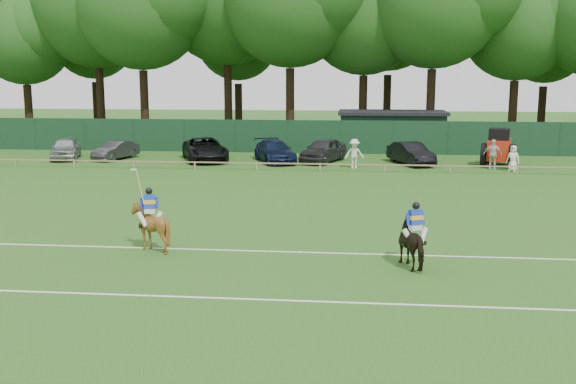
# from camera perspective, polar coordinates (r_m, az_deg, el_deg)

# --- Properties ---
(ground) EXTENTS (160.00, 160.00, 0.00)m
(ground) POSITION_cam_1_polar(r_m,az_deg,el_deg) (24.73, -1.86, -4.42)
(ground) COLOR #1E4C14
(ground) RESTS_ON ground
(horse_dark) EXTENTS (1.49, 2.03, 1.56)m
(horse_dark) POSITION_cam_1_polar(r_m,az_deg,el_deg) (22.12, 10.68, -4.29)
(horse_dark) COLOR black
(horse_dark) RESTS_ON ground
(horse_chestnut) EXTENTS (1.73, 1.85, 1.69)m
(horse_chestnut) POSITION_cam_1_polar(r_m,az_deg,el_deg) (24.21, -11.59, -2.90)
(horse_chestnut) COLOR brown
(horse_chestnut) RESTS_ON ground
(sedan_silver) EXTENTS (3.05, 4.83, 1.53)m
(sedan_silver) POSITION_cam_1_polar(r_m,az_deg,el_deg) (50.31, -18.30, 3.54)
(sedan_silver) COLOR #ABADB0
(sedan_silver) RESTS_ON ground
(sedan_grey) EXTENTS (2.47, 4.12, 1.28)m
(sedan_grey) POSITION_cam_1_polar(r_m,az_deg,el_deg) (49.15, -14.39, 3.44)
(sedan_grey) COLOR #2E2F31
(sedan_grey) RESTS_ON ground
(suv_black) EXTENTS (4.51, 6.30, 1.59)m
(suv_black) POSITION_cam_1_polar(r_m,az_deg,el_deg) (47.23, -7.03, 3.61)
(suv_black) COLOR black
(suv_black) RESTS_ON ground
(sedan_navy) EXTENTS (3.78, 5.48, 1.47)m
(sedan_navy) POSITION_cam_1_polar(r_m,az_deg,el_deg) (46.25, -1.12, 3.47)
(sedan_navy) COLOR #131D3C
(sedan_navy) RESTS_ON ground
(hatch_grey) EXTENTS (3.50, 5.14, 1.62)m
(hatch_grey) POSITION_cam_1_polar(r_m,az_deg,el_deg) (46.32, 3.00, 3.56)
(hatch_grey) COLOR #323134
(hatch_grey) RESTS_ON ground
(estate_black) EXTENTS (3.17, 4.72, 1.47)m
(estate_black) POSITION_cam_1_polar(r_m,az_deg,el_deg) (45.81, 10.37, 3.23)
(estate_black) COLOR black
(estate_black) RESTS_ON ground
(spectator_left) EXTENTS (1.31, 0.87, 1.89)m
(spectator_left) POSITION_cam_1_polar(r_m,az_deg,el_deg) (43.43, 5.64, 3.24)
(spectator_left) COLOR silver
(spectator_left) RESTS_ON ground
(spectator_mid) EXTENTS (1.18, 0.64, 1.92)m
(spectator_mid) POSITION_cam_1_polar(r_m,az_deg,el_deg) (44.76, 16.93, 3.07)
(spectator_mid) COLOR beige
(spectator_mid) RESTS_ON ground
(spectator_right) EXTENTS (0.95, 0.85, 1.63)m
(spectator_right) POSITION_cam_1_polar(r_m,az_deg,el_deg) (44.23, 18.52, 2.71)
(spectator_right) COLOR white
(spectator_right) RESTS_ON ground
(rider_dark) EXTENTS (0.91, 0.56, 1.41)m
(rider_dark) POSITION_cam_1_polar(r_m,az_deg,el_deg) (21.95, 10.76, -2.50)
(rider_dark) COLOR silver
(rider_dark) RESTS_ON ground
(rider_chestnut) EXTENTS (0.98, 0.52, 2.05)m
(rider_chestnut) POSITION_cam_1_polar(r_m,az_deg,el_deg) (24.04, -11.66, -1.14)
(rider_chestnut) COLOR silver
(rider_chestnut) RESTS_ON ground
(pitch_lines) EXTENTS (60.00, 5.10, 0.01)m
(pitch_lines) POSITION_cam_1_polar(r_m,az_deg,el_deg) (21.40, -3.12, -6.79)
(pitch_lines) COLOR silver
(pitch_lines) RESTS_ON ground
(pitch_rail) EXTENTS (62.10, 0.10, 0.50)m
(pitch_rail) POSITION_cam_1_polar(r_m,az_deg,el_deg) (42.22, 1.39, 2.40)
(pitch_rail) COLOR #997F5B
(pitch_rail) RESTS_ON ground
(perimeter_fence) EXTENTS (92.08, 0.08, 2.50)m
(perimeter_fence) POSITION_cam_1_polar(r_m,az_deg,el_deg) (51.04, 2.18, 4.70)
(perimeter_fence) COLOR #14351E
(perimeter_fence) RESTS_ON ground
(utility_shed) EXTENTS (8.40, 4.40, 3.04)m
(utility_shed) POSITION_cam_1_polar(r_m,az_deg,el_deg) (53.97, 8.78, 5.20)
(utility_shed) COLOR #14331E
(utility_shed) RESTS_ON ground
(tree_row) EXTENTS (96.00, 12.00, 21.00)m
(tree_row) POSITION_cam_1_polar(r_m,az_deg,el_deg) (59.04, 4.61, 4.23)
(tree_row) COLOR #26561C
(tree_row) RESTS_ON ground
(tractor) EXTENTS (2.70, 3.39, 2.50)m
(tractor) POSITION_cam_1_polar(r_m,az_deg,el_deg) (46.27, 17.42, 3.55)
(tractor) COLOR #B72710
(tractor) RESTS_ON ground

